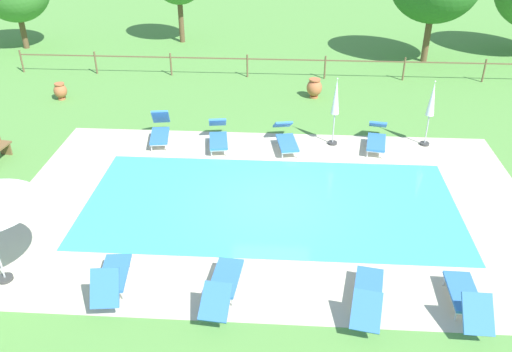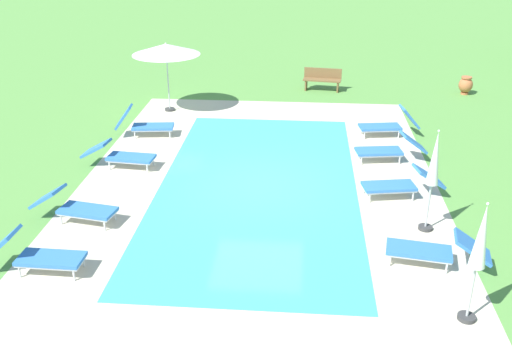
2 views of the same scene
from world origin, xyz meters
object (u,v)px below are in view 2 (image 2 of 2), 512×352
(sun_lounger_north_near_steps, at_px, (400,184))
(patio_umbrella_closed_row_west, at_px, (434,165))
(sun_lounger_south_mid, at_px, (434,250))
(sun_lounger_north_far, at_px, (76,207))
(wooden_bench_lawn_side, at_px, (322,79))
(sun_lounger_north_end, at_px, (37,255))
(patio_umbrella_open_foreground, at_px, (166,50))
(patio_umbrella_closed_row_mid_west, at_px, (480,244))
(sun_lounger_south_end, at_px, (145,124))
(sun_lounger_north_mid, at_px, (121,155))
(sun_lounger_south_near_corner, at_px, (389,149))
(terracotta_urn_near_fence, at_px, (466,85))
(sun_lounger_south_far, at_px, (388,124))

(sun_lounger_north_near_steps, bearing_deg, patio_umbrella_closed_row_west, 12.44)
(sun_lounger_south_mid, bearing_deg, sun_lounger_north_far, -98.77)
(wooden_bench_lawn_side, bearing_deg, sun_lounger_north_end, -23.77)
(patio_umbrella_open_foreground, relative_size, patio_umbrella_closed_row_mid_west, 1.05)
(sun_lounger_north_end, distance_m, patio_umbrella_closed_row_west, 8.45)
(sun_lounger_south_mid, distance_m, sun_lounger_south_end, 10.35)
(sun_lounger_north_near_steps, height_order, sun_lounger_south_end, sun_lounger_south_end)
(sun_lounger_south_mid, bearing_deg, sun_lounger_south_end, -131.51)
(sun_lounger_north_far, xyz_separation_m, patio_umbrella_closed_row_west, (-0.26, 8.02, 1.22))
(sun_lounger_north_mid, distance_m, patio_umbrella_closed_row_west, 8.50)
(sun_lounger_north_far, distance_m, sun_lounger_south_near_corner, 8.73)
(sun_lounger_south_near_corner, height_order, terracotta_urn_near_fence, sun_lounger_south_near_corner)
(sun_lounger_north_far, height_order, wooden_bench_lawn_side, wooden_bench_lawn_side)
(sun_lounger_north_mid, distance_m, patio_umbrella_closed_row_mid_west, 10.15)
(wooden_bench_lawn_side, bearing_deg, sun_lounger_south_far, 21.44)
(sun_lounger_north_mid, xyz_separation_m, sun_lounger_north_end, (5.23, -0.13, 0.02))
(sun_lounger_north_mid, bearing_deg, patio_umbrella_open_foreground, 177.28)
(sun_lounger_south_far, distance_m, sun_lounger_south_end, 7.79)
(sun_lounger_south_mid, distance_m, patio_umbrella_open_foreground, 12.26)
(wooden_bench_lawn_side, bearing_deg, sun_lounger_north_mid, -35.19)
(patio_umbrella_closed_row_mid_west, xyz_separation_m, terracotta_urn_near_fence, (-14.17, 3.35, -1.16))
(sun_lounger_north_end, bearing_deg, sun_lounger_north_mid, 178.58)
(sun_lounger_south_near_corner, xyz_separation_m, patio_umbrella_open_foreground, (-4.08, -7.30, 1.84))
(sun_lounger_south_far, height_order, terracotta_urn_near_fence, sun_lounger_south_far)
(sun_lounger_north_far, bearing_deg, sun_lounger_north_near_steps, 103.79)
(sun_lounger_south_end, bearing_deg, patio_umbrella_closed_row_west, 55.66)
(sun_lounger_south_end, relative_size, patio_umbrella_open_foreground, 0.77)
(sun_lounger_south_far, bearing_deg, terracotta_urn_near_fence, 144.04)
(sun_lounger_north_mid, relative_size, sun_lounger_north_end, 1.07)
(sun_lounger_south_near_corner, relative_size, wooden_bench_lawn_side, 1.34)
(sun_lounger_north_mid, xyz_separation_m, patio_umbrella_closed_row_west, (2.89, 7.90, 1.23))
(sun_lounger_north_mid, relative_size, terracotta_urn_near_fence, 2.97)
(patio_umbrella_open_foreground, bearing_deg, patio_umbrella_closed_row_west, 43.68)
(sun_lounger_south_mid, xyz_separation_m, sun_lounger_south_end, (-6.86, -7.75, 0.03))
(sun_lounger_north_mid, bearing_deg, terracotta_urn_near_fence, 125.42)
(sun_lounger_north_mid, xyz_separation_m, sun_lounger_south_far, (-3.13, 7.79, 0.03))
(sun_lounger_south_mid, distance_m, sun_lounger_south_far, 7.50)
(sun_lounger_north_near_steps, distance_m, patio_umbrella_closed_row_west, 2.06)
(sun_lounger_north_mid, relative_size, wooden_bench_lawn_side, 1.36)
(sun_lounger_south_end, height_order, wooden_bench_lawn_side, sun_lounger_south_end)
(sun_lounger_south_end, bearing_deg, sun_lounger_north_far, -1.44)
(sun_lounger_south_end, xyz_separation_m, patio_umbrella_open_foreground, (-2.64, 0.22, 1.81))
(sun_lounger_south_far, bearing_deg, patio_umbrella_closed_row_west, 1.09)
(sun_lounger_north_end, xyz_separation_m, sun_lounger_south_near_corner, (-6.29, 7.67, -0.01))
(sun_lounger_south_mid, relative_size, sun_lounger_south_far, 1.08)
(sun_lounger_north_near_steps, height_order, sun_lounger_north_end, sun_lounger_north_end)
(sun_lounger_south_end, bearing_deg, patio_umbrella_open_foreground, 175.29)
(sun_lounger_south_far, bearing_deg, sun_lounger_north_near_steps, -3.16)
(sun_lounger_north_end, bearing_deg, sun_lounger_north_far, 179.59)
(patio_umbrella_closed_row_west, bearing_deg, sun_lounger_south_far, -178.91)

